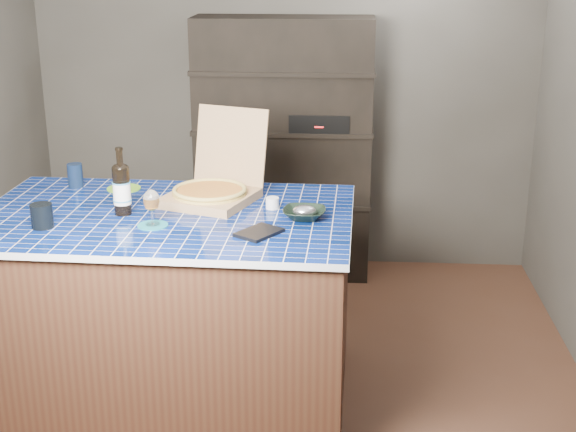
# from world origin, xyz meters

# --- Properties ---
(room) EXTENTS (3.50, 3.50, 3.50)m
(room) POSITION_xyz_m (0.00, 0.00, 1.25)
(room) COLOR #543324
(room) RESTS_ON ground
(shelving_unit) EXTENTS (1.20, 0.41, 1.80)m
(shelving_unit) POSITION_xyz_m (0.00, 1.53, 0.90)
(shelving_unit) COLOR black
(shelving_unit) RESTS_ON floor
(kitchen_island) EXTENTS (1.86, 1.21, 1.00)m
(kitchen_island) POSITION_xyz_m (-0.45, -0.20, 0.50)
(kitchen_island) COLOR #3F2619
(kitchen_island) RESTS_ON floor
(pizza_box) EXTENTS (0.55, 0.60, 0.44)m
(pizza_box) POSITION_xyz_m (-0.25, 0.01, 1.06)
(pizza_box) COLOR #9D8151
(pizza_box) RESTS_ON kitchen_island
(mead_bottle) EXTENTS (0.09, 0.09, 0.33)m
(mead_bottle) POSITION_xyz_m (-0.65, -0.22, 1.13)
(mead_bottle) COLOR black
(mead_bottle) RESTS_ON kitchen_island
(teal_trivet) EXTENTS (0.14, 0.14, 0.01)m
(teal_trivet) POSITION_xyz_m (-0.47, -0.39, 1.00)
(teal_trivet) COLOR #197585
(teal_trivet) RESTS_ON kitchen_island
(wine_glass) EXTENTS (0.08, 0.08, 0.17)m
(wine_glass) POSITION_xyz_m (-0.47, -0.39, 1.12)
(wine_glass) COLOR white
(wine_glass) RESTS_ON teal_trivet
(tumbler) EXTENTS (0.10, 0.10, 0.11)m
(tumbler) POSITION_xyz_m (-0.97, -0.44, 1.06)
(tumbler) COLOR black
(tumbler) RESTS_ON kitchen_island
(dvd_case) EXTENTS (0.23, 0.25, 0.02)m
(dvd_case) POSITION_xyz_m (0.04, -0.46, 1.01)
(dvd_case) COLOR black
(dvd_case) RESTS_ON kitchen_island
(bowl) EXTENTS (0.22, 0.22, 0.05)m
(bowl) POSITION_xyz_m (0.23, -0.23, 1.03)
(bowl) COLOR black
(bowl) RESTS_ON kitchen_island
(foil_contents) EXTENTS (0.11, 0.09, 0.05)m
(foil_contents) POSITION_xyz_m (0.23, -0.23, 1.04)
(foil_contents) COLOR silver
(foil_contents) RESTS_ON bowl
(white_jar) EXTENTS (0.07, 0.07, 0.06)m
(white_jar) POSITION_xyz_m (0.06, -0.09, 1.03)
(white_jar) COLOR white
(white_jar) RESTS_ON kitchen_island
(navy_cup) EXTENTS (0.08, 0.08, 0.13)m
(navy_cup) POSITION_xyz_m (-1.03, 0.22, 1.07)
(navy_cup) COLOR black
(navy_cup) RESTS_ON kitchen_island
(green_trivet) EXTENTS (0.18, 0.18, 0.01)m
(green_trivet) POSITION_xyz_m (-0.76, 0.20, 1.00)
(green_trivet) COLOR #76C129
(green_trivet) RESTS_ON kitchen_island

